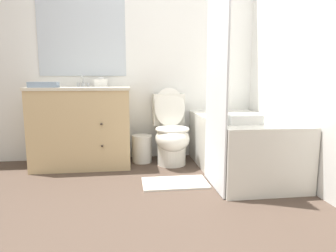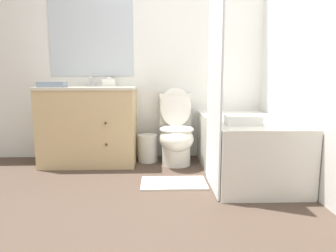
% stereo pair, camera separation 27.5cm
% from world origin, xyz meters
% --- Properties ---
extents(ground_plane, '(14.00, 14.00, 0.00)m').
position_xyz_m(ground_plane, '(0.00, 0.00, 0.00)').
color(ground_plane, '#47382D').
extents(wall_back, '(8.00, 0.06, 2.50)m').
position_xyz_m(wall_back, '(-0.01, 1.64, 1.25)').
color(wall_back, silver).
rests_on(wall_back, ground_plane).
extents(wall_right, '(0.05, 2.61, 2.50)m').
position_xyz_m(wall_right, '(1.29, 0.81, 1.25)').
color(wall_right, silver).
rests_on(wall_right, ground_plane).
extents(vanity_cabinet, '(1.04, 0.59, 0.86)m').
position_xyz_m(vanity_cabinet, '(-0.74, 1.33, 0.44)').
color(vanity_cabinet, tan).
rests_on(vanity_cabinet, ground_plane).
extents(sink_faucet, '(0.14, 0.12, 0.12)m').
position_xyz_m(sink_faucet, '(-0.74, 1.53, 0.89)').
color(sink_faucet, silver).
rests_on(sink_faucet, vanity_cabinet).
extents(toilet, '(0.37, 0.66, 0.85)m').
position_xyz_m(toilet, '(0.22, 1.27, 0.35)').
color(toilet, silver).
rests_on(toilet, ground_plane).
extents(bathtub, '(0.75, 1.45, 0.56)m').
position_xyz_m(bathtub, '(0.88, 0.89, 0.28)').
color(bathtub, silver).
rests_on(bathtub, ground_plane).
extents(shower_curtain, '(0.02, 0.59, 1.88)m').
position_xyz_m(shower_curtain, '(0.49, 0.48, 0.94)').
color(shower_curtain, white).
rests_on(shower_curtain, ground_plane).
extents(wastebasket, '(0.23, 0.23, 0.31)m').
position_xyz_m(wastebasket, '(-0.10, 1.38, 0.16)').
color(wastebasket, silver).
rests_on(wastebasket, ground_plane).
extents(tissue_box, '(0.14, 0.11, 0.11)m').
position_xyz_m(tissue_box, '(-0.54, 1.50, 0.90)').
color(tissue_box, white).
rests_on(tissue_box, vanity_cabinet).
extents(hand_towel_folded, '(0.28, 0.16, 0.06)m').
position_xyz_m(hand_towel_folded, '(-1.08, 1.20, 0.89)').
color(hand_towel_folded, slate).
rests_on(hand_towel_folded, vanity_cabinet).
extents(bath_towel_folded, '(0.29, 0.18, 0.08)m').
position_xyz_m(bath_towel_folded, '(0.74, 0.47, 0.60)').
color(bath_towel_folded, white).
rests_on(bath_towel_folded, bathtub).
extents(bath_mat, '(0.59, 0.35, 0.02)m').
position_xyz_m(bath_mat, '(0.16, 0.61, 0.01)').
color(bath_mat, silver).
rests_on(bath_mat, ground_plane).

